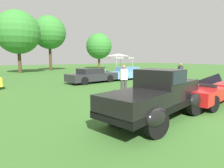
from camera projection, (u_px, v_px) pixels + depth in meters
ground_plane at (170, 118)px, 6.64m from camera, size 120.00×120.00×0.00m
feature_pickup_truck at (158, 95)px, 6.35m from camera, size 4.81×2.57×1.70m
neighbor_convertible at (205, 91)px, 8.86m from camera, size 4.59×2.49×1.40m
show_car_charcoal at (92, 76)px, 16.22m from camera, size 4.53×2.24×1.22m
show_car_skyblue at (129, 73)px, 18.99m from camera, size 4.35×1.95×1.22m
spectator_between_cars at (124, 79)px, 10.81m from camera, size 0.46×0.39×1.69m
spectator_far_side at (180, 73)px, 15.23m from camera, size 0.40×0.24×1.69m
canopy_tent_center_field at (119, 56)px, 27.10m from camera, size 3.08×3.08×2.71m
treeline_mid_left at (18, 32)px, 26.07m from camera, size 5.86×5.86×8.50m
treeline_center at (49, 33)px, 31.76m from camera, size 5.42×5.42×8.99m
treeline_mid_right at (99, 46)px, 38.70m from camera, size 5.14×5.14×7.04m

